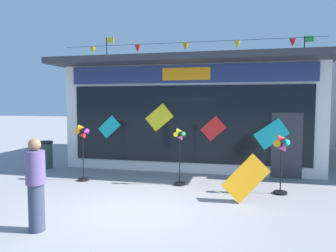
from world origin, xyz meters
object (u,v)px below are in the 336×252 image
wind_spinner_left (180,154)px  wind_spinner_far_left (82,144)px  trash_bin (45,154)px  display_kite_on_ground (246,178)px  kite_shop_building (198,112)px  person_near_camera (36,184)px  wind_spinner_center_left (281,155)px

wind_spinner_left → wind_spinner_far_left: bearing=-177.1°
trash_bin → display_kite_on_ground: 7.21m
wind_spinner_far_left → display_kite_on_ground: 4.79m
kite_shop_building → display_kite_on_ground: kite_shop_building is taller
person_near_camera → trash_bin: size_ratio=1.77×
wind_spinner_left → display_kite_on_ground: wind_spinner_left is taller
wind_spinner_center_left → display_kite_on_ground: wind_spinner_center_left is taller
kite_shop_building → wind_spinner_far_left: (-2.80, -4.61, -0.82)m
kite_shop_building → trash_bin: bearing=-146.9°
wind_spinner_far_left → person_near_camera: (0.96, -3.53, -0.23)m
trash_bin → person_near_camera: bearing=-57.5°
wind_spinner_center_left → trash_bin: 7.85m
wind_spinner_center_left → person_near_camera: bearing=-143.3°
kite_shop_building → wind_spinner_center_left: kite_shop_building is taller
wind_spinner_left → person_near_camera: person_near_camera is taller
person_near_camera → display_kite_on_ground: (3.69, 2.56, -0.30)m
wind_spinner_left → wind_spinner_center_left: wind_spinner_left is taller
display_kite_on_ground → kite_shop_building: bearing=108.4°
display_kite_on_ground → wind_spinner_left: bearing=147.9°
wind_spinner_far_left → wind_spinner_center_left: size_ratio=1.10×
person_near_camera → trash_bin: person_near_camera is taller
kite_shop_building → person_near_camera: bearing=-102.7°
wind_spinner_far_left → person_near_camera: 3.67m
wind_spinner_far_left → wind_spinner_left: (2.87, 0.14, -0.20)m
kite_shop_building → wind_spinner_center_left: 5.55m
kite_shop_building → person_near_camera: kite_shop_building is taller
trash_bin → display_kite_on_ground: size_ratio=0.90×
kite_shop_building → wind_spinner_far_left: bearing=-121.2°
kite_shop_building → trash_bin: size_ratio=9.48×
person_near_camera → display_kite_on_ground: person_near_camera is taller
kite_shop_building → person_near_camera: 8.41m
wind_spinner_far_left → wind_spinner_left: size_ratio=1.04×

